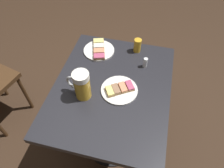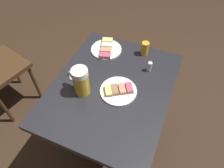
{
  "view_description": "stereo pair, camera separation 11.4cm",
  "coord_description": "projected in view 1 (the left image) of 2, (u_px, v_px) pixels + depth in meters",
  "views": [
    {
      "loc": [
        0.17,
        -0.7,
        1.61
      ],
      "look_at": [
        0.0,
        0.0,
        0.73
      ],
      "focal_mm": 32.87,
      "sensor_mm": 36.0,
      "label": 1
    },
    {
      "loc": [
        0.28,
        -0.67,
        1.61
      ],
      "look_at": [
        0.0,
        0.0,
        0.73
      ],
      "focal_mm": 32.87,
      "sensor_mm": 36.0,
      "label": 2
    }
  ],
  "objects": [
    {
      "name": "beer_glass_small",
      "position": [
        137.0,
        45.0,
        1.31
      ],
      "size": [
        0.05,
        0.05,
        0.09
      ],
      "primitive_type": "cylinder",
      "color": "gold",
      "rests_on": "cafe_table"
    },
    {
      "name": "beer_mug",
      "position": [
        81.0,
        85.0,
        1.05
      ],
      "size": [
        0.14,
        0.09,
        0.17
      ],
      "color": "gold",
      "rests_on": "cafe_table"
    },
    {
      "name": "plate_near",
      "position": [
        119.0,
        89.0,
        1.13
      ],
      "size": [
        0.2,
        0.2,
        0.03
      ],
      "color": "white",
      "rests_on": "cafe_table"
    },
    {
      "name": "salt_shaker",
      "position": [
        145.0,
        63.0,
        1.23
      ],
      "size": [
        0.03,
        0.03,
        0.06
      ],
      "primitive_type": "cylinder",
      "color": "silver",
      "rests_on": "cafe_table"
    },
    {
      "name": "plate_far",
      "position": [
        99.0,
        50.0,
        1.34
      ],
      "size": [
        0.2,
        0.21,
        0.03
      ],
      "color": "white",
      "rests_on": "cafe_table"
    },
    {
      "name": "cafe_table",
      "position": [
        112.0,
        102.0,
        1.28
      ],
      "size": [
        0.65,
        0.82,
        0.71
      ],
      "color": "black",
      "rests_on": "ground_plane"
    },
    {
      "name": "ground_plane",
      "position": [
        112.0,
        140.0,
        1.71
      ],
      "size": [
        6.0,
        6.0,
        0.0
      ],
      "primitive_type": "plane",
      "color": "#382619"
    }
  ]
}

